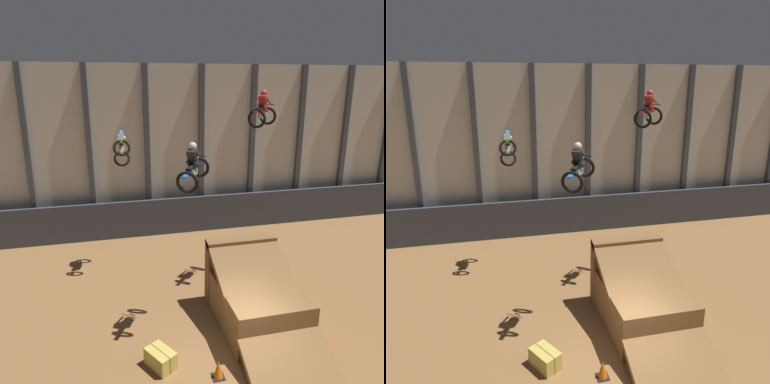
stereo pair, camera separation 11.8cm
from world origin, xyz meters
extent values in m
plane|color=olive|center=(0.00, 0.00, 0.00)|extent=(60.00, 60.00, 0.00)
cube|color=beige|center=(0.00, 11.41, 4.61)|extent=(32.00, 0.12, 9.22)
cube|color=#3D424C|center=(-7.60, 11.21, 4.61)|extent=(0.28, 0.28, 9.22)
cube|color=#3D424C|center=(-4.56, 11.21, 4.61)|extent=(0.28, 0.28, 9.22)
cube|color=#3D424C|center=(-1.52, 11.21, 4.61)|extent=(0.28, 0.28, 9.22)
cube|color=#3D424C|center=(1.52, 11.21, 4.61)|extent=(0.28, 0.28, 9.22)
cube|color=#3D424C|center=(4.56, 11.21, 4.61)|extent=(0.28, 0.28, 9.22)
cube|color=#3D424C|center=(7.60, 11.21, 4.61)|extent=(0.28, 0.28, 9.22)
cube|color=#3D424C|center=(10.64, 11.21, 4.61)|extent=(0.28, 0.28, 9.22)
cube|color=#383D47|center=(0.00, 10.54, 1.03)|extent=(31.36, 0.20, 2.06)
cube|color=brown|center=(1.02, 1.80, 0.77)|extent=(2.68, 3.67, 1.53)
cube|color=brown|center=(1.02, 3.38, 1.28)|extent=(2.74, 0.50, 2.56)
cube|color=olive|center=(1.02, 1.01, 1.28)|extent=(2.74, 5.34, 2.74)
torus|color=black|center=(-3.08, 7.84, 4.98)|extent=(0.75, 0.48, 0.69)
torus|color=black|center=(-3.12, 6.63, 5.67)|extent=(0.75, 0.48, 0.69)
cube|color=#B7B7BC|center=(-3.10, 7.25, 5.45)|extent=(0.20, 0.60, 0.50)
cube|color=green|center=(-3.09, 7.50, 5.54)|extent=(0.22, 0.51, 0.43)
cube|color=black|center=(-3.10, 7.16, 5.76)|extent=(0.18, 0.55, 0.38)
cube|color=green|center=(-3.12, 6.67, 5.94)|extent=(0.15, 0.35, 0.23)
cylinder|color=#B7B7BC|center=(-3.08, 7.80, 5.27)|extent=(0.07, 0.47, 0.38)
cylinder|color=black|center=(-3.07, 7.89, 5.50)|extent=(0.60, 0.34, 0.04)
cube|color=silver|center=(-3.09, 7.47, 5.90)|extent=(0.29, 0.29, 0.53)
sphere|color=#2393CC|center=(-3.08, 7.72, 6.13)|extent=(0.27, 0.36, 0.35)
cylinder|color=silver|center=(-3.21, 7.40, 5.64)|extent=(0.12, 0.28, 0.43)
cylinder|color=silver|center=(-2.97, 7.39, 5.64)|extent=(0.12, 0.28, 0.43)
cylinder|color=silver|center=(-3.24, 7.69, 5.80)|extent=(0.09, 0.40, 0.45)
cylinder|color=silver|center=(-2.92, 7.68, 5.80)|extent=(0.09, 0.40, 0.45)
torus|color=black|center=(-0.74, 3.09, 5.51)|extent=(0.73, 0.54, 0.74)
torus|color=black|center=(-1.43, 1.89, 5.33)|extent=(0.73, 0.54, 0.74)
cube|color=#B7B7BC|center=(-1.12, 2.43, 5.53)|extent=(0.43, 0.57, 0.34)
cube|color=blue|center=(-1.05, 2.56, 5.75)|extent=(0.41, 0.50, 0.29)
cube|color=black|center=(-1.25, 2.21, 5.72)|extent=(0.42, 0.57, 0.19)
cube|color=blue|center=(-1.50, 1.77, 5.57)|extent=(0.30, 0.39, 0.11)
cylinder|color=#B7B7BC|center=(-0.84, 2.91, 5.72)|extent=(0.14, 0.20, 0.55)
cylinder|color=black|center=(-0.88, 2.85, 5.95)|extent=(0.55, 0.43, 0.04)
cube|color=black|center=(-1.17, 2.35, 6.02)|extent=(0.43, 0.47, 0.53)
sphere|color=silver|center=(-1.14, 2.40, 6.35)|extent=(0.37, 0.38, 0.29)
cylinder|color=black|center=(-1.22, 2.49, 5.77)|extent=(0.31, 0.42, 0.29)
cylinder|color=black|center=(-1.02, 2.37, 5.77)|extent=(0.31, 0.42, 0.29)
cylinder|color=black|center=(-1.19, 2.64, 6.07)|extent=(0.33, 0.49, 0.19)
cylinder|color=black|center=(-0.91, 2.48, 6.07)|extent=(0.33, 0.49, 0.19)
torus|color=black|center=(2.90, 5.71, 6.92)|extent=(0.62, 0.57, 0.73)
torus|color=black|center=(1.97, 4.67, 6.92)|extent=(0.62, 0.57, 0.73)
cube|color=#B7B7BC|center=(2.40, 5.15, 7.04)|extent=(0.48, 0.51, 0.28)
cube|color=red|center=(2.51, 5.28, 7.24)|extent=(0.44, 0.46, 0.24)
cube|color=black|center=(2.25, 4.98, 7.26)|extent=(0.49, 0.52, 0.12)
cube|color=red|center=(1.90, 4.59, 7.18)|extent=(0.34, 0.36, 0.06)
cylinder|color=#B7B7BC|center=(2.78, 5.58, 7.16)|extent=(0.21, 0.23, 0.53)
cylinder|color=black|center=(2.75, 5.55, 7.40)|extent=(0.52, 0.47, 0.04)
cube|color=maroon|center=(2.38, 5.13, 7.54)|extent=(0.43, 0.43, 0.53)
sphere|color=red|center=(2.45, 5.21, 7.86)|extent=(0.37, 0.37, 0.26)
cylinder|color=maroon|center=(2.33, 5.25, 7.28)|extent=(0.35, 0.38, 0.33)
cylinder|color=maroon|center=(2.51, 5.09, 7.28)|extent=(0.35, 0.38, 0.33)
cylinder|color=maroon|center=(2.42, 5.42, 7.56)|extent=(0.40, 0.44, 0.25)
cylinder|color=maroon|center=(2.66, 5.20, 7.56)|extent=(0.40, 0.44, 0.25)
cube|color=black|center=(-1.05, -0.42, 0.01)|extent=(0.36, 0.36, 0.03)
cone|color=orange|center=(-1.05, -0.42, 0.31)|extent=(0.28, 0.28, 0.55)
cube|color=#CCB751|center=(-2.62, 0.40, 0.28)|extent=(0.97, 1.08, 0.56)
cube|color=#996623|center=(-2.62, 0.40, 0.28)|extent=(0.49, 0.81, 0.57)
camera|label=1|loc=(-3.91, -8.93, 8.32)|focal=35.00mm
camera|label=2|loc=(-3.80, -8.96, 8.32)|focal=35.00mm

